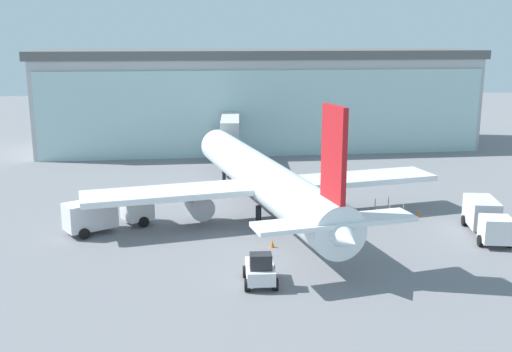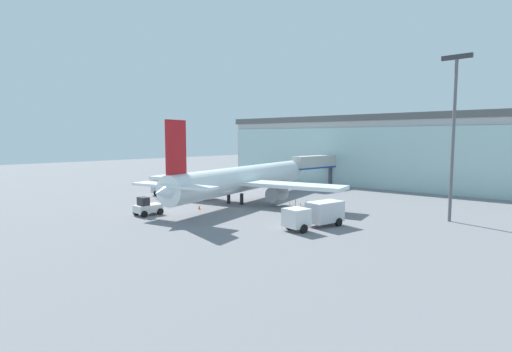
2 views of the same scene
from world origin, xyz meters
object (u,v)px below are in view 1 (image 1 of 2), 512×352
object	(u,v)px
fuel_truck	(486,218)
safety_cone_wingtip	(418,213)
airplane	(264,179)
catering_truck	(106,213)
safety_cone_nose	(272,244)
baggage_cart	(389,212)
jet_bridge	(230,127)
pushback_tug	(260,270)

from	to	relation	value
fuel_truck	safety_cone_wingtip	bearing A→B (deg)	-136.37
airplane	fuel_truck	world-z (taller)	airplane
airplane	catering_truck	bearing A→B (deg)	89.22
safety_cone_nose	safety_cone_wingtip	xyz separation A→B (m)	(13.92, 7.09, 0.00)
fuel_truck	catering_truck	bearing A→B (deg)	-86.75
baggage_cart	safety_cone_wingtip	size ratio (longest dim) A/B	5.75
jet_bridge	airplane	xyz separation A→B (m)	(2.21, -22.59, -1.28)
jet_bridge	catering_truck	bearing A→B (deg)	158.95
jet_bridge	catering_truck	distance (m)	28.08
jet_bridge	fuel_truck	world-z (taller)	jet_bridge
safety_cone_nose	safety_cone_wingtip	bearing A→B (deg)	26.99
jet_bridge	baggage_cart	world-z (taller)	jet_bridge
airplane	safety_cone_wingtip	distance (m)	14.28
baggage_cart	safety_cone_wingtip	world-z (taller)	baggage_cart
catering_truck	pushback_tug	size ratio (longest dim) A/B	2.29
jet_bridge	catering_truck	size ratio (longest dim) A/B	1.63
catering_truck	pushback_tug	world-z (taller)	catering_truck
safety_cone_nose	baggage_cart	bearing A→B (deg)	31.94
airplane	jet_bridge	bearing A→B (deg)	-7.57
baggage_cart	airplane	bearing A→B (deg)	-114.55
fuel_truck	pushback_tug	distance (m)	20.91
pushback_tug	jet_bridge	bearing A→B (deg)	1.52
jet_bridge	safety_cone_wingtip	distance (m)	28.94
fuel_truck	baggage_cart	distance (m)	8.39
baggage_cart	safety_cone_wingtip	xyz separation A→B (m)	(2.75, 0.13, -0.23)
airplane	safety_cone_nose	distance (m)	8.72
catering_truck	baggage_cart	size ratio (longest dim) A/B	2.32
jet_bridge	pushback_tug	distance (m)	37.86
pushback_tug	baggage_cart	bearing A→B (deg)	-41.86
fuel_truck	baggage_cart	size ratio (longest dim) A/B	2.39
airplane	pushback_tug	xyz separation A→B (m)	(-1.53, -15.08, -2.43)
pushback_tug	safety_cone_nose	size ratio (longest dim) A/B	5.85
catering_truck	safety_cone_nose	xyz separation A→B (m)	(13.39, -5.20, -1.19)
jet_bridge	airplane	size ratio (longest dim) A/B	0.33
safety_cone_nose	pushback_tug	bearing A→B (deg)	-102.20
airplane	safety_cone_wingtip	size ratio (longest dim) A/B	66.54
safety_cone_wingtip	baggage_cart	bearing A→B (deg)	-177.39
pushback_tug	safety_cone_wingtip	bearing A→B (deg)	-47.22
airplane	safety_cone_wingtip	world-z (taller)	airplane
baggage_cart	fuel_truck	bearing A→B (deg)	31.68
catering_truck	fuel_truck	bearing A→B (deg)	-38.84
fuel_truck	baggage_cart	world-z (taller)	fuel_truck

